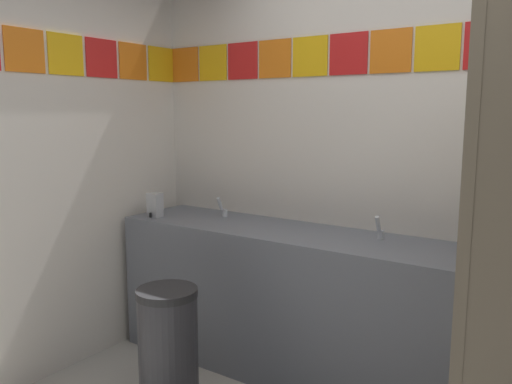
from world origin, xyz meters
name	(u,v)px	position (x,y,z in m)	size (l,w,h in m)	color
wall_back	(433,171)	(0.00, 1.47, 1.26)	(3.78, 0.09, 2.50)	silver
vanity_counter	(285,300)	(-0.75, 1.15, 0.45)	(2.18, 0.55, 0.88)	slate
faucet_left	(223,209)	(-1.30, 1.24, 0.94)	(0.04, 0.10, 0.14)	silver
faucet_right	(380,230)	(-0.21, 1.24, 0.94)	(0.04, 0.10, 0.14)	silver
soap_dispenser	(155,205)	(-1.67, 0.99, 0.96)	(0.09, 0.09, 0.16)	#B7BABF
trash_bin	(168,352)	(-1.01, 0.41, 0.34)	(0.32, 0.32, 0.68)	#333338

